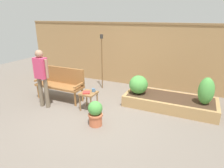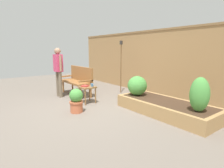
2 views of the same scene
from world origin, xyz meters
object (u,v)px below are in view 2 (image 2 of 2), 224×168
Objects in this scene: cup_on_table at (92,85)px; person_by_bench at (58,68)px; garden_bench at (78,79)px; book_on_table at (85,86)px; shrub_far_corner at (200,95)px; tiki_torch at (121,58)px; side_table at (87,89)px; potted_boxwood at (76,100)px; shrub_near_bench at (137,86)px.

person_by_bench reaches higher than cup_on_table.
garden_bench is 7.89× the size of book_on_table.
shrub_far_corner is (3.86, 0.62, 0.10)m from garden_bench.
tiki_torch is (-0.51, 1.49, 0.70)m from cup_on_table.
potted_boxwood is (0.55, -0.62, -0.09)m from side_table.
garden_bench is 1.21m from cup_on_table.
tiki_torch is (0.69, 1.30, 0.68)m from garden_bench.
shrub_far_corner is (2.21, 1.54, 0.34)m from potted_boxwood.
tiki_torch reaches higher than person_by_bench.
tiki_torch is at bearing 113.55° from potted_boxwood.
garden_bench is 2.10× the size of shrub_far_corner.
garden_bench is at bearing -170.83° from shrub_far_corner.
shrub_near_bench reaches higher than book_on_table.
potted_boxwood is (1.65, -0.92, -0.24)m from garden_bench.
potted_boxwood is 1.64m from shrub_near_bench.
tiki_torch is at bearing 104.66° from side_table.
side_table is at bearing 16.86° from person_by_bench.
potted_boxwood reaches higher than book_on_table.
side_table is at bearing 37.22° from book_on_table.
cup_on_table is (1.20, -0.19, -0.02)m from garden_bench.
shrub_far_corner reaches higher than book_on_table.
side_table is 4.12× the size of cup_on_table.
person_by_bench is at bearing 167.00° from book_on_table.
garden_bench is 1.13m from book_on_table.
shrub_near_bench reaches higher than potted_boxwood.
tiki_torch is (-0.42, 1.59, 0.83)m from side_table.
person_by_bench is (-0.08, -0.65, 0.39)m from garden_bench.
shrub_near_bench is 0.33× the size of person_by_bench.
shrub_near_bench is (0.97, 0.82, 0.03)m from cup_on_table.
shrub_near_bench is at bearing 16.05° from garden_bench.
shrub_far_corner is 4.15m from person_by_bench.
potted_boxwood is at bearing -48.63° from side_table.
cup_on_table is 0.06× the size of tiki_torch.
shrub_near_bench is (1.09, 0.97, 0.06)m from book_on_table.
person_by_bench is (-1.73, 0.27, 0.63)m from potted_boxwood.
cup_on_table is at bearing 122.02° from potted_boxwood.
potted_boxwood is 0.37× the size of person_by_bench.
side_table is 1.84m from tiki_torch.
shrub_near_bench is 0.75× the size of shrub_far_corner.
shrub_near_bench is at bearing -180.00° from shrub_far_corner.
side_table is at bearing -133.93° from cup_on_table.
book_on_table is at bearing -128.26° from cup_on_table.
garden_bench reaches higher than cup_on_table.
book_on_table is at bearing -115.07° from side_table.
shrub_far_corner is at bearing -11.99° from tiki_torch.
person_by_bench is (-2.24, -1.27, 0.38)m from shrub_near_bench.
shrub_near_bench reaches higher than cup_on_table.
shrub_far_corner reaches higher than cup_on_table.
shrub_near_bench is at bearing 13.99° from book_on_table.
potted_boxwood is at bearing -29.05° from garden_bench.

